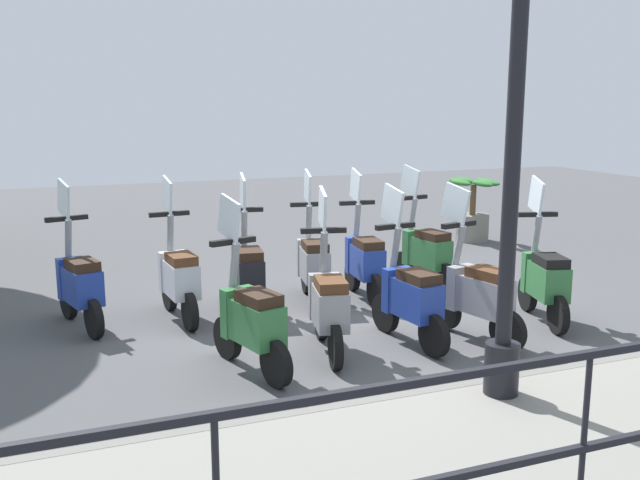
{
  "coord_description": "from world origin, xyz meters",
  "views": [
    {
      "loc": [
        -6.66,
        3.21,
        2.36
      ],
      "look_at": [
        0.2,
        0.5,
        0.9
      ],
      "focal_mm": 40.0,
      "sensor_mm": 36.0,
      "label": 1
    }
  ],
  "objects_px": {
    "potted_palm": "(472,215)",
    "scooter_near_2": "(410,296)",
    "scooter_near_1": "(477,293)",
    "scooter_far_2": "(313,262)",
    "scooter_far_4": "(178,277)",
    "scooter_far_0": "(425,251)",
    "scooter_far_1": "(364,260)",
    "scooter_far_3": "(248,271)",
    "scooter_near_4": "(250,319)",
    "lamp_post_near": "(512,166)",
    "scooter_far_5": "(79,283)",
    "scooter_near_0": "(544,278)",
    "scooter_near_3": "(328,304)"
  },
  "relations": [
    {
      "from": "potted_palm",
      "to": "scooter_near_2",
      "type": "xyz_separation_m",
      "value": [
        -4.21,
        3.5,
        0.04
      ]
    },
    {
      "from": "scooter_near_1",
      "to": "scooter_far_2",
      "type": "xyz_separation_m",
      "value": [
        1.85,
        1.02,
        0.0
      ]
    },
    {
      "from": "scooter_far_4",
      "to": "scooter_far_0",
      "type": "bearing_deg",
      "value": -91.52
    },
    {
      "from": "scooter_far_1",
      "to": "scooter_near_2",
      "type": "bearing_deg",
      "value": 176.28
    },
    {
      "from": "scooter_far_0",
      "to": "scooter_far_3",
      "type": "xyz_separation_m",
      "value": [
        -0.2,
        2.36,
        0.0
      ]
    },
    {
      "from": "scooter_far_0",
      "to": "scooter_far_1",
      "type": "height_order",
      "value": "same"
    },
    {
      "from": "scooter_far_2",
      "to": "scooter_near_4",
      "type": "bearing_deg",
      "value": 155.6
    },
    {
      "from": "potted_palm",
      "to": "scooter_far_2",
      "type": "bearing_deg",
      "value": 123.04
    },
    {
      "from": "scooter_far_3",
      "to": "lamp_post_near",
      "type": "bearing_deg",
      "value": -152.81
    },
    {
      "from": "scooter_near_1",
      "to": "scooter_far_0",
      "type": "distance_m",
      "value": 1.99
    },
    {
      "from": "potted_palm",
      "to": "scooter_far_4",
      "type": "bearing_deg",
      "value": 115.64
    },
    {
      "from": "scooter_near_1",
      "to": "scooter_far_5",
      "type": "distance_m",
      "value": 4.07
    },
    {
      "from": "scooter_near_0",
      "to": "scooter_near_1",
      "type": "height_order",
      "value": "same"
    },
    {
      "from": "scooter_near_0",
      "to": "scooter_near_1",
      "type": "relative_size",
      "value": 1.0
    },
    {
      "from": "scooter_near_3",
      "to": "scooter_near_4",
      "type": "height_order",
      "value": "same"
    },
    {
      "from": "scooter_far_5",
      "to": "scooter_near_0",
      "type": "bearing_deg",
      "value": -123.64
    },
    {
      "from": "scooter_far_2",
      "to": "scooter_far_5",
      "type": "height_order",
      "value": "same"
    },
    {
      "from": "scooter_far_0",
      "to": "scooter_far_4",
      "type": "relative_size",
      "value": 1.0
    },
    {
      "from": "scooter_near_2",
      "to": "scooter_near_0",
      "type": "bearing_deg",
      "value": -93.03
    },
    {
      "from": "potted_palm",
      "to": "scooter_near_1",
      "type": "xyz_separation_m",
      "value": [
        -4.35,
        2.82,
        0.04
      ]
    },
    {
      "from": "scooter_near_1",
      "to": "scooter_near_2",
      "type": "relative_size",
      "value": 1.0
    },
    {
      "from": "scooter_far_0",
      "to": "scooter_near_1",
      "type": "bearing_deg",
      "value": 155.88
    },
    {
      "from": "scooter_far_5",
      "to": "scooter_near_4",
      "type": "bearing_deg",
      "value": -159.09
    },
    {
      "from": "scooter_far_0",
      "to": "scooter_far_3",
      "type": "bearing_deg",
      "value": 85.8
    },
    {
      "from": "scooter_near_0",
      "to": "scooter_far_0",
      "type": "relative_size",
      "value": 1.0
    },
    {
      "from": "scooter_near_1",
      "to": "scooter_far_2",
      "type": "bearing_deg",
      "value": 15.28
    },
    {
      "from": "scooter_near_0",
      "to": "lamp_post_near",
      "type": "bearing_deg",
      "value": 150.51
    },
    {
      "from": "scooter_far_2",
      "to": "scooter_far_0",
      "type": "bearing_deg",
      "value": -76.94
    },
    {
      "from": "scooter_far_0",
      "to": "scooter_far_2",
      "type": "bearing_deg",
      "value": 83.4
    },
    {
      "from": "scooter_near_0",
      "to": "scooter_far_4",
      "type": "bearing_deg",
      "value": 83.69
    },
    {
      "from": "scooter_near_2",
      "to": "scooter_far_0",
      "type": "bearing_deg",
      "value": -39.9
    },
    {
      "from": "scooter_far_0",
      "to": "scooter_far_1",
      "type": "bearing_deg",
      "value": 90.94
    },
    {
      "from": "scooter_near_3",
      "to": "scooter_far_1",
      "type": "bearing_deg",
      "value": -22.4
    },
    {
      "from": "scooter_near_3",
      "to": "scooter_far_2",
      "type": "bearing_deg",
      "value": -3.52
    },
    {
      "from": "scooter_far_3",
      "to": "scooter_far_5",
      "type": "xyz_separation_m",
      "value": [
        0.13,
        1.78,
        0.0
      ]
    },
    {
      "from": "scooter_near_1",
      "to": "scooter_near_3",
      "type": "distance_m",
      "value": 1.52
    },
    {
      "from": "scooter_near_1",
      "to": "scooter_far_0",
      "type": "bearing_deg",
      "value": -28.65
    },
    {
      "from": "lamp_post_near",
      "to": "potted_palm",
      "type": "height_order",
      "value": "lamp_post_near"
    },
    {
      "from": "scooter_near_4",
      "to": "scooter_far_1",
      "type": "height_order",
      "value": "same"
    },
    {
      "from": "potted_palm",
      "to": "scooter_far_5",
      "type": "xyz_separation_m",
      "value": [
        -2.51,
        6.45,
        0.04
      ]
    },
    {
      "from": "scooter_near_2",
      "to": "scooter_far_2",
      "type": "relative_size",
      "value": 1.0
    },
    {
      "from": "scooter_near_3",
      "to": "scooter_far_5",
      "type": "xyz_separation_m",
      "value": [
        1.65,
        2.12,
        0.0
      ]
    },
    {
      "from": "scooter_near_1",
      "to": "scooter_far_5",
      "type": "xyz_separation_m",
      "value": [
        1.84,
        3.63,
        0.0
      ]
    },
    {
      "from": "scooter_near_1",
      "to": "scooter_near_3",
      "type": "relative_size",
      "value": 1.0
    },
    {
      "from": "scooter_near_4",
      "to": "scooter_far_2",
      "type": "height_order",
      "value": "same"
    },
    {
      "from": "scooter_near_1",
      "to": "scooter_far_2",
      "type": "height_order",
      "value": "same"
    },
    {
      "from": "scooter_near_4",
      "to": "scooter_far_1",
      "type": "bearing_deg",
      "value": -62.05
    },
    {
      "from": "scooter_near_0",
      "to": "scooter_near_3",
      "type": "distance_m",
      "value": 2.51
    },
    {
      "from": "scooter_far_1",
      "to": "scooter_near_3",
      "type": "bearing_deg",
      "value": 150.41
    },
    {
      "from": "scooter_near_0",
      "to": "scooter_far_2",
      "type": "bearing_deg",
      "value": 67.7
    }
  ]
}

